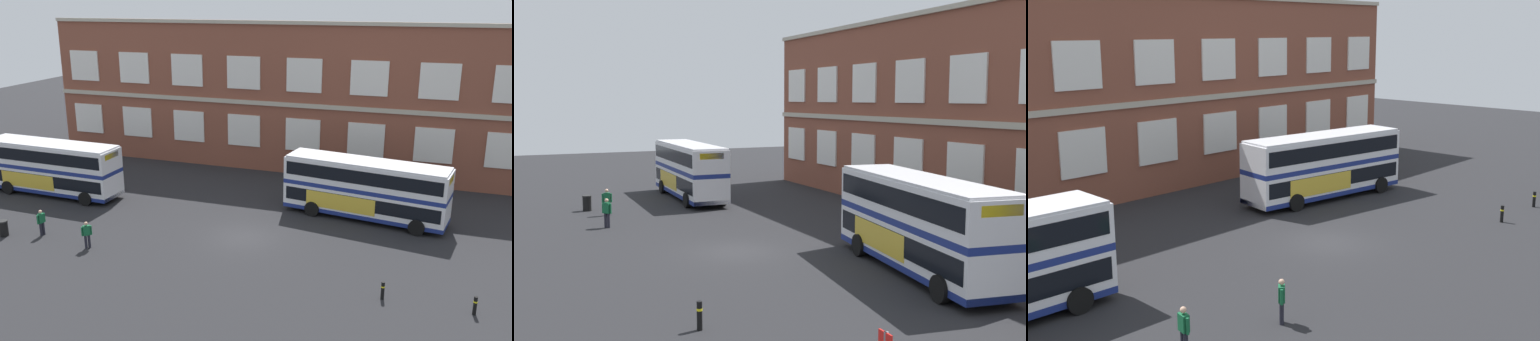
# 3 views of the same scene
# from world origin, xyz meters

# --- Properties ---
(ground_plane) EXTENTS (120.00, 120.00, 0.00)m
(ground_plane) POSITION_xyz_m (0.00, 2.00, 0.00)
(ground_plane) COLOR #232326
(brick_terminal_building) EXTENTS (47.32, 8.19, 12.73)m
(brick_terminal_building) POSITION_xyz_m (0.14, 17.98, 6.22)
(brick_terminal_building) COLOR brown
(brick_terminal_building) RESTS_ON ground
(double_decker_near) EXTENTS (11.07, 3.11, 4.07)m
(double_decker_near) POSITION_xyz_m (-16.61, 2.91, 2.15)
(double_decker_near) COLOR silver
(double_decker_near) RESTS_ON ground
(double_decker_middle) EXTENTS (11.26, 4.19, 4.07)m
(double_decker_middle) POSITION_xyz_m (6.68, 5.74, 2.15)
(double_decker_middle) COLOR silver
(double_decker_middle) RESTS_ON ground
(waiting_passenger) EXTENTS (0.31, 0.64, 1.70)m
(waiting_passenger) POSITION_xyz_m (-12.19, -3.90, 0.93)
(waiting_passenger) COLOR black
(waiting_passenger) RESTS_ON ground
(second_passenger) EXTENTS (0.53, 0.52, 1.70)m
(second_passenger) POSITION_xyz_m (-8.30, -4.60, 0.93)
(second_passenger) COLOR black
(second_passenger) RESTS_ON ground
(station_litter_bin) EXTENTS (0.60, 0.60, 1.03)m
(station_litter_bin) POSITION_xyz_m (-14.42, -4.81, 0.52)
(station_litter_bin) COLOR black
(station_litter_bin) RESTS_ON ground
(safety_bollard_east) EXTENTS (0.19, 0.19, 0.95)m
(safety_bollard_east) POSITION_xyz_m (9.27, -4.85, 0.49)
(safety_bollard_east) COLOR black
(safety_bollard_east) RESTS_ON ground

